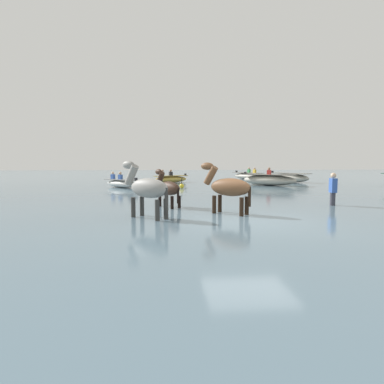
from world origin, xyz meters
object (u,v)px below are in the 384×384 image
(boat_distant_east, at_px, (289,178))
(boat_near_port, at_px, (269,180))
(person_wading_mid, at_px, (333,193))
(boat_mid_channel, at_px, (248,176))
(boat_distant_west, at_px, (122,183))
(horse_trailing_dark_bay, at_px, (168,189))
(horse_flank_grey, at_px, (147,190))
(boat_mid_outer, at_px, (171,179))
(channel_buoy, at_px, (182,186))
(horse_lead_bay, at_px, (228,189))

(boat_distant_east, relative_size, boat_near_port, 0.94)
(boat_near_port, distance_m, person_wading_mid, 10.70)
(boat_mid_channel, bearing_deg, boat_distant_west, -139.19)
(horse_trailing_dark_bay, relative_size, boat_mid_channel, 0.52)
(horse_trailing_dark_bay, height_order, boat_distant_west, horse_trailing_dark_bay)
(horse_flank_grey, bearing_deg, boat_distant_west, 99.96)
(horse_trailing_dark_bay, relative_size, boat_distant_west, 0.68)
(boat_mid_outer, distance_m, channel_buoy, 5.73)
(boat_distant_west, height_order, person_wading_mid, person_wading_mid)
(horse_lead_bay, bearing_deg, boat_distant_west, 112.16)
(boat_mid_channel, relative_size, channel_buoy, 5.31)
(boat_mid_channel, distance_m, channel_buoy, 11.78)
(boat_mid_channel, relative_size, boat_near_port, 0.91)
(horse_trailing_dark_bay, distance_m, boat_distant_west, 10.01)
(horse_lead_bay, xyz_separation_m, boat_mid_outer, (-1.45, 16.22, -0.52))
(horse_trailing_dark_bay, xyz_separation_m, person_wading_mid, (6.23, -0.03, -0.18))
(boat_mid_channel, relative_size, boat_distant_west, 1.31)
(horse_lead_bay, relative_size, boat_near_port, 0.54)
(boat_mid_channel, xyz_separation_m, boat_near_port, (-0.45, -7.88, 0.07))
(channel_buoy, bearing_deg, boat_near_port, 17.23)
(horse_trailing_dark_bay, xyz_separation_m, boat_near_port, (7.10, 10.64, -0.27))
(person_wading_mid, bearing_deg, horse_lead_bay, -158.12)
(person_wading_mid, bearing_deg, horse_trailing_dark_bay, 179.76)
(horse_trailing_dark_bay, bearing_deg, boat_mid_channel, 67.83)
(horse_lead_bay, relative_size, boat_mid_outer, 0.71)
(boat_mid_outer, relative_size, boat_near_port, 0.76)
(horse_flank_grey, xyz_separation_m, boat_near_port, (7.76, 13.01, -0.46))
(boat_mid_channel, height_order, boat_distant_east, boat_mid_channel)
(boat_near_port, bearing_deg, horse_flank_grey, -120.82)
(channel_buoy, bearing_deg, person_wading_mid, -59.08)
(horse_flank_grey, relative_size, boat_mid_outer, 0.73)
(horse_flank_grey, bearing_deg, person_wading_mid, 18.77)
(boat_mid_outer, xyz_separation_m, channel_buoy, (0.54, -5.70, -0.13))
(channel_buoy, bearing_deg, horse_lead_bay, -85.11)
(boat_distant_west, distance_m, boat_mid_outer, 5.79)
(boat_mid_outer, xyz_separation_m, boat_near_port, (6.67, -3.80, 0.10))
(boat_distant_west, distance_m, boat_distant_east, 13.32)
(boat_distant_east, distance_m, boat_mid_outer, 9.36)
(boat_near_port, bearing_deg, horse_lead_bay, -112.83)
(boat_distant_east, bearing_deg, horse_flank_grey, -122.41)
(horse_trailing_dark_bay, bearing_deg, boat_mid_outer, 88.30)
(boat_near_port, bearing_deg, horse_trailing_dark_bay, -123.71)
(boat_distant_west, height_order, boat_near_port, boat_near_port)
(boat_near_port, distance_m, channel_buoy, 6.42)
(horse_lead_bay, bearing_deg, horse_flank_grey, -166.82)
(boat_distant_east, height_order, boat_mid_outer, boat_mid_outer)
(person_wading_mid, relative_size, channel_buoy, 2.52)
(horse_lead_bay, relative_size, person_wading_mid, 1.24)
(channel_buoy, bearing_deg, boat_distant_east, 31.22)
(horse_trailing_dark_bay, xyz_separation_m, channel_buoy, (0.97, 8.74, -0.51))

